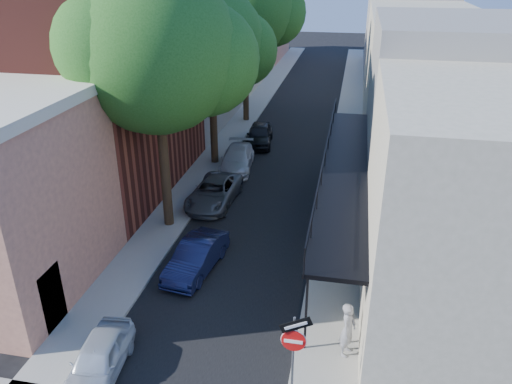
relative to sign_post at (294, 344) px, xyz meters
The scene contains 15 objects.
road_surface 29.27m from the sign_post, 96.21° to the left, with size 6.00×64.00×0.01m, color black.
sidewalk_left 29.96m from the sign_post, 103.85° to the left, with size 2.00×64.00×0.12m, color gray.
sidewalk_right 29.11m from the sign_post, 88.34° to the left, with size 2.00×64.00×0.12m, color gray.
buildings_left 30.59m from the sign_post, 114.15° to the left, with size 10.10×59.10×12.00m.
buildings_right 29.20m from the sign_post, 78.44° to the left, with size 9.80×55.00×10.00m.
sign_post is the anchor object (origin of this frame).
oak_near 12.77m from the sign_post, 125.09° to the left, with size 7.48×6.80×11.42m.
oak_mid 19.14m from the sign_post, 110.86° to the left, with size 6.60×6.00×10.20m.
oak_far 27.80m from the sign_post, 103.91° to the left, with size 7.70×7.00×11.90m.
parked_car_a 5.94m from the sign_post, behind, with size 1.37×3.40×1.16m, color silver.
parked_car_b 7.46m from the sign_post, 128.63° to the left, with size 1.34×3.83×1.26m, color #121638.
parked_car_c 13.03m from the sign_post, 115.19° to the left, with size 2.07×4.48×1.25m, color #53555A.
parked_car_d 17.37m from the sign_post, 108.26° to the left, with size 1.77×4.36×1.27m, color silver.
parked_car_e 21.56m from the sign_post, 103.25° to the left, with size 1.63×4.05×1.38m, color black.
pedestrian 2.70m from the sign_post, 54.89° to the left, with size 0.67×0.44×1.85m, color gray.
Camera 1 is at (4.18, -9.34, 11.34)m, focal length 35.00 mm.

